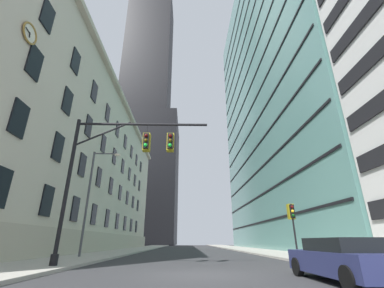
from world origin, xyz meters
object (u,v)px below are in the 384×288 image
at_px(traffic_signal_mast, 125,157).
at_px(street_lamppost, 93,191).
at_px(traffic_light_near_right, 292,214).
at_px(parked_car, 344,259).

height_order(traffic_signal_mast, street_lamppost, street_lamppost).
bearing_deg(traffic_light_near_right, parked_car, -103.61).
xyz_separation_m(traffic_signal_mast, parked_car, (8.49, -4.41, -4.87)).
distance_m(street_lamppost, parked_car, 18.03).
xyz_separation_m(traffic_light_near_right, street_lamppost, (-15.00, 2.81, 2.08)).
xyz_separation_m(traffic_signal_mast, street_lamppost, (-4.30, 7.54, -0.51)).
relative_size(traffic_signal_mast, traffic_light_near_right, 2.15).
bearing_deg(traffic_signal_mast, parked_car, -27.45).
relative_size(traffic_light_near_right, street_lamppost, 0.43).
height_order(street_lamppost, parked_car, street_lamppost).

